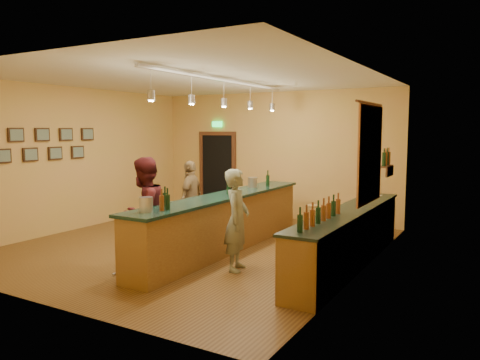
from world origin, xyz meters
The scene contains 17 objects.
floor centered at (0.00, 0.00, 0.00)m, with size 7.00×7.00×0.00m, color #573619.
ceiling centered at (0.00, 0.00, 3.20)m, with size 6.50×7.00×0.02m, color silver.
wall_back centered at (0.00, 3.50, 1.60)m, with size 6.50×0.02×3.20m, color gold.
wall_front centered at (0.00, -3.50, 1.60)m, with size 6.50×0.02×3.20m, color gold.
wall_left centered at (-3.25, 0.00, 1.60)m, with size 0.02×7.00×3.20m, color gold.
wall_right centered at (3.25, 0.00, 1.60)m, with size 0.02×7.00×3.20m, color gold.
doorway centered at (-1.70, 3.47, 1.13)m, with size 1.15×0.09×2.48m.
tapestry centered at (3.23, 0.40, 1.85)m, with size 0.03×1.40×1.60m, color #A22E20.
bottle_shelf centered at (3.17, 1.90, 1.67)m, with size 0.17×0.55×0.54m.
picture_grid centered at (-3.21, -0.75, 1.95)m, with size 0.06×2.20×0.70m, color #382111, non-canonical shape.
back_counter centered at (2.97, 0.18, 0.49)m, with size 0.60×4.55×1.27m.
tasting_bar centered at (0.66, 0.00, 0.61)m, with size 0.73×5.10×1.38m.
pendant_track centered at (0.66, 0.00, 2.98)m, with size 0.11×4.60×0.50m.
bartender centered at (1.48, -0.94, 0.82)m, with size 0.60×0.39×1.63m, color gray.
customer_a centered at (0.11, -1.58, 0.91)m, with size 0.88×0.69×1.81m, color #59191E.
customer_b centered at (-0.64, 0.74, 0.80)m, with size 0.94×0.39×1.60m, color #997A51.
bar_stool centered at (1.54, 2.20, 0.47)m, with size 0.30×0.30×0.62m.
Camera 1 is at (5.19, -7.30, 2.25)m, focal length 35.00 mm.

